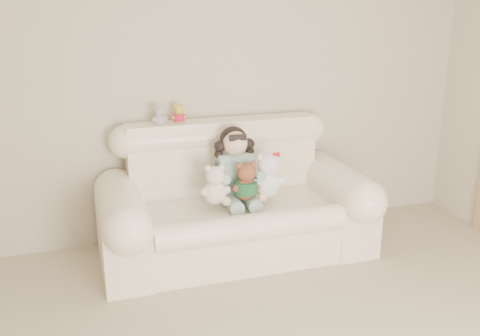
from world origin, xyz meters
name	(u,v)px	position (x,y,z in m)	size (l,w,h in m)	color
wall_back	(216,83)	(0.00, 2.50, 1.30)	(4.50, 4.50, 0.00)	#C3B29B
sofa	(236,193)	(0.01, 2.00, 0.52)	(2.10, 0.95, 1.03)	#FFEECD
seated_child	(235,164)	(0.03, 2.08, 0.73)	(0.37, 0.45, 0.61)	#286856
brown_teddy	(246,177)	(0.05, 1.88, 0.68)	(0.23, 0.17, 0.35)	brown
white_cat	(268,170)	(0.23, 1.89, 0.71)	(0.27, 0.21, 0.42)	white
cream_teddy	(215,181)	(-0.19, 1.87, 0.68)	(0.23, 0.17, 0.35)	#F1E2D1
yellow_mini_bear	(179,112)	(-0.34, 2.37, 1.10)	(0.12, 0.09, 0.19)	gold
grey_mini_plush	(159,114)	(-0.50, 2.35, 1.11)	(0.12, 0.09, 0.19)	#B5B4BB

